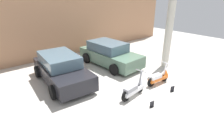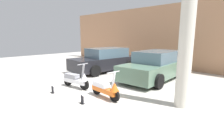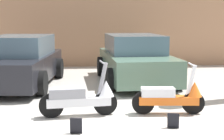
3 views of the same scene
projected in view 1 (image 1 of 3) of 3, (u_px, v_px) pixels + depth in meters
name	position (u px, v px, depth m)	size (l,w,h in m)	color
ground_plane	(148.00, 98.00, 7.41)	(28.00, 28.00, 0.00)	beige
wall_back	(64.00, 26.00, 11.87)	(19.60, 0.12, 4.12)	tan
scooter_front_left	(135.00, 88.00, 7.43)	(1.51, 0.54, 1.05)	black
scooter_front_right	(159.00, 77.00, 8.47)	(1.43, 0.52, 1.00)	black
car_rear_left	(61.00, 69.00, 8.55)	(2.24, 4.22, 1.39)	black
car_rear_center	(110.00, 54.00, 10.70)	(2.18, 4.20, 1.39)	#51705B
placard_near_left_scooter	(152.00, 104.00, 6.76)	(0.20, 0.15, 0.26)	black
placard_near_right_scooter	(172.00, 89.00, 7.85)	(0.20, 0.16, 0.26)	black
support_column_side	(169.00, 32.00, 9.86)	(0.41, 0.41, 4.12)	beige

